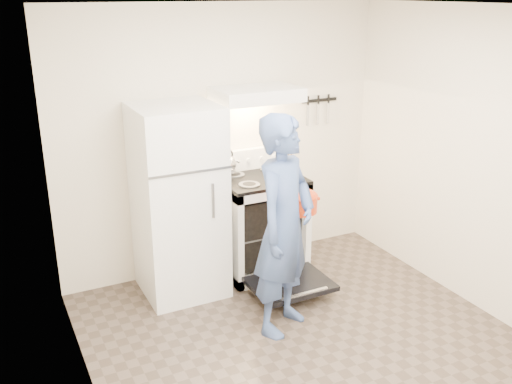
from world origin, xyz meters
TOP-DOWN VIEW (x-y plane):
  - floor at (0.00, 0.00)m, footprint 3.60×3.60m
  - back_wall at (0.00, 1.80)m, footprint 3.20×0.02m
  - refrigerator at (-0.58, 1.45)m, footprint 0.70×0.70m
  - stove_body at (0.23, 1.48)m, footprint 0.76×0.65m
  - cooktop at (0.23, 1.48)m, footprint 0.76×0.65m
  - backsplash at (0.23, 1.76)m, footprint 0.76×0.07m
  - oven_door at (0.23, 0.88)m, footprint 0.70×0.54m
  - oven_rack at (0.23, 1.48)m, footprint 0.60×0.52m
  - range_hood at (0.23, 1.55)m, footprint 0.76×0.50m
  - knife_strip at (1.05, 1.79)m, footprint 0.40×0.02m
  - pizza_stone at (0.15, 1.52)m, footprint 0.30×0.30m
  - tea_kettle at (-0.01, 1.66)m, footprint 0.21×0.17m
  - utensil_jar at (0.45, 1.30)m, footprint 0.11×0.11m
  - person at (-0.06, 0.50)m, footprint 0.77×0.70m
  - dutch_oven at (0.29, 0.86)m, footprint 0.38×0.31m

SIDE VIEW (x-z plane):
  - floor at x=0.00m, z-range 0.00..0.00m
  - oven_door at x=0.23m, z-range 0.10..0.15m
  - oven_rack at x=0.23m, z-range 0.43..0.45m
  - pizza_stone at x=0.15m, z-range 0.45..0.46m
  - stove_body at x=0.23m, z-range 0.00..0.92m
  - refrigerator at x=-0.58m, z-range 0.00..1.70m
  - person at x=-0.06m, z-range 0.00..1.76m
  - dutch_oven at x=0.29m, z-range 0.77..1.01m
  - cooktop at x=0.23m, z-range 0.92..0.95m
  - utensil_jar at x=0.45m, z-range 0.98..1.11m
  - backsplash at x=0.23m, z-range 0.95..1.15m
  - tea_kettle at x=-0.01m, z-range 0.95..1.20m
  - back_wall at x=0.00m, z-range 0.00..2.50m
  - knife_strip at x=1.05m, z-range 1.54..1.56m
  - range_hood at x=0.23m, z-range 1.65..1.77m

